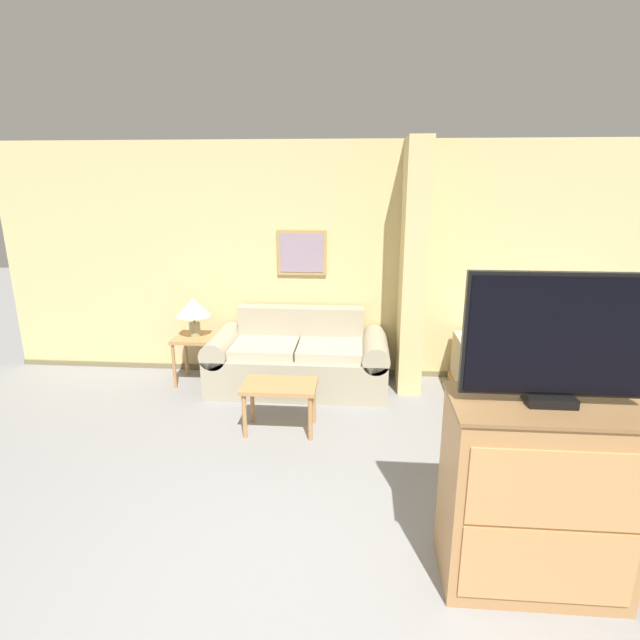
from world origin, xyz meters
The scene contains 11 objects.
ground_plane centered at (0.00, 0.00, 0.00)m, with size 20.00×20.00×0.00m, color gray.
wall_back centered at (0.00, 3.60, 1.29)m, with size 7.41×0.16×2.60m.
wall_partition_pillar centered at (0.94, 3.26, 1.30)m, with size 0.24×0.57×2.60m.
couch centered at (-0.25, 3.12, 0.31)m, with size 1.92×0.84×0.83m.
coffee_table centered at (-0.30, 2.13, 0.38)m, with size 0.66×0.40×0.45m.
side_table centered at (-1.40, 3.18, 0.44)m, with size 0.45×0.45×0.53m.
table_lamp centered at (-1.40, 3.18, 0.84)m, with size 0.37×0.37×0.43m.
tv_dresser centered at (1.37, 0.51, 0.55)m, with size 0.99×0.52×1.09m.
tv centered at (1.37, 0.51, 1.44)m, with size 0.93×0.16×0.69m.
bed centered at (2.16, 2.54, 0.30)m, with size 1.50×1.93×0.58m.
backpack centered at (2.29, 2.19, 0.82)m, with size 0.29×0.19×0.46m.
Camera 1 is at (0.38, -1.92, 2.21)m, focal length 28.00 mm.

